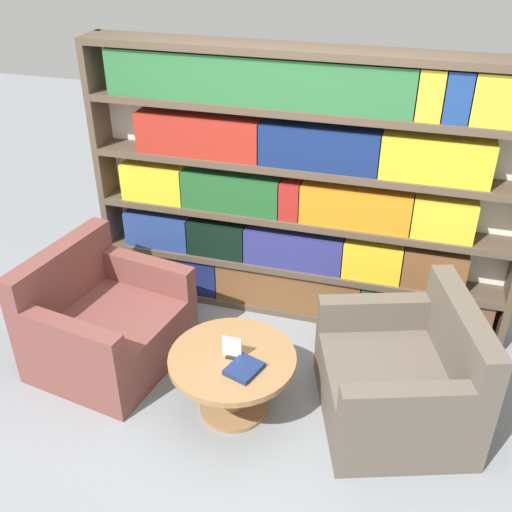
{
  "coord_description": "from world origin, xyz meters",
  "views": [
    {
      "loc": [
        0.79,
        -2.56,
        2.83
      ],
      "look_at": [
        -0.13,
        0.6,
        0.85
      ],
      "focal_mm": 42.0,
      "sensor_mm": 36.0,
      "label": 1
    }
  ],
  "objects": [
    {
      "name": "armchair_left",
      "position": [
        -1.14,
        0.32,
        0.28
      ],
      "size": [
        0.99,
        1.07,
        0.82
      ],
      "rotation": [
        0.0,
        0.0,
        1.41
      ],
      "color": "brown",
      "rests_on": "ground_plane"
    },
    {
      "name": "ground_plane",
      "position": [
        0.0,
        0.0,
        0.0
      ],
      "size": [
        14.0,
        14.0,
        0.0
      ],
      "primitive_type": "plane",
      "color": "gray"
    },
    {
      "name": "bookshelf",
      "position": [
        0.0,
        1.28,
        1.0
      ],
      "size": [
        3.1,
        0.3,
        2.03
      ],
      "color": "silver",
      "rests_on": "ground_plane"
    },
    {
      "name": "table_sign",
      "position": [
        -0.13,
        0.09,
        0.5
      ],
      "size": [
        0.12,
        0.06,
        0.14
      ],
      "color": "black",
      "rests_on": "coffee_table"
    },
    {
      "name": "stray_book",
      "position": [
        -0.02,
        -0.01,
        0.45
      ],
      "size": [
        0.23,
        0.25,
        0.03
      ],
      "color": "navy",
      "rests_on": "coffee_table"
    },
    {
      "name": "coffee_table",
      "position": [
        -0.13,
        0.09,
        0.31
      ],
      "size": [
        0.79,
        0.79,
        0.43
      ],
      "color": "olive",
      "rests_on": "ground_plane"
    },
    {
      "name": "armchair_right",
      "position": [
        0.88,
        0.33,
        0.28
      ],
      "size": [
        1.11,
        1.17,
        0.82
      ],
      "rotation": [
        0.0,
        0.0,
        -1.24
      ],
      "color": "brown",
      "rests_on": "ground_plane"
    }
  ]
}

